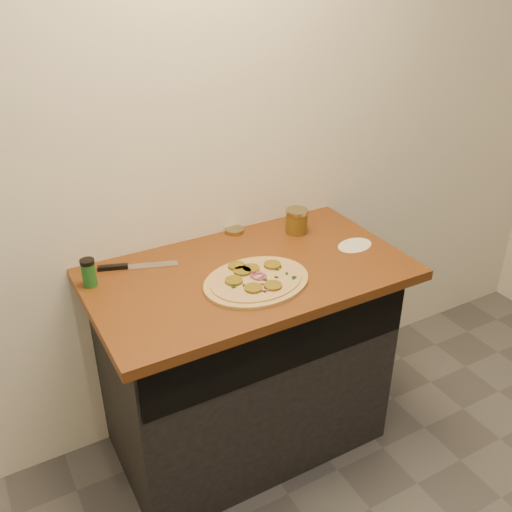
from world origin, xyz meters
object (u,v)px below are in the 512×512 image
pizza (256,280)px  spice_shaker (89,273)px  salsa_jar (297,221)px  chefs_knife (131,266)px

pizza → spice_shaker: size_ratio=4.30×
pizza → salsa_jar: (0.35, 0.28, 0.04)m
spice_shaker → chefs_knife: bearing=17.2°
chefs_knife → spice_shaker: size_ratio=2.80×
pizza → salsa_jar: size_ratio=4.33×
chefs_knife → spice_shaker: (-0.17, -0.05, 0.05)m
salsa_jar → spice_shaker: bearing=-179.8°
salsa_jar → chefs_knife: bearing=176.1°
salsa_jar → spice_shaker: 0.88m
pizza → chefs_knife: (-0.36, 0.32, -0.00)m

